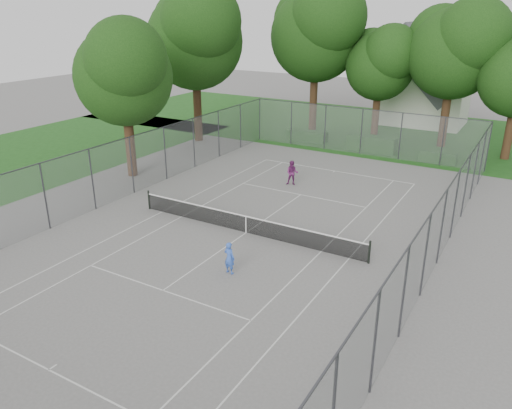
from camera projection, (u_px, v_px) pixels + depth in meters
The scene contains 16 objects.
ground at pixel (246, 233), 25.18m from camera, with size 120.00×120.00×0.00m, color slate.
grass_far at pixel (393, 131), 46.05m from camera, with size 60.00×20.00×0.00m, color #1A4A15.
court_markings at pixel (246, 233), 25.18m from camera, with size 11.03×23.83×0.01m.
tennis_net at pixel (246, 224), 24.99m from camera, with size 12.87×0.10×1.10m.
perimeter_fence at pixel (246, 199), 24.51m from camera, with size 18.08×34.08×3.52m.
tree_far_left at pixel (317, 28), 42.95m from camera, with size 9.09×8.30×13.06m.
tree_far_midleft at pixel (381, 60), 41.51m from camera, with size 6.62×6.04×9.51m.
tree_far_midright at pixel (456, 46), 37.99m from camera, with size 7.98×7.29×11.48m.
tree_side_back at pixel (195, 33), 39.50m from camera, with size 8.85×8.08×12.72m.
tree_side_front at pixel (123, 69), 31.22m from camera, with size 7.12×6.50×10.24m.
hedge_left at pixel (307, 136), 42.54m from camera, with size 3.47×1.04×0.87m, color #1A4616.
hedge_mid at pixel (371, 144), 39.37m from camera, with size 3.84×1.10×1.21m, color #1A4616.
hedge_right at pixel (438, 157), 36.66m from camera, with size 2.66×0.98×0.80m, color #1A4616.
house at pixel (426, 84), 47.63m from camera, with size 7.57×5.87×9.42m.
girl_player at pixel (229, 258), 21.12m from camera, with size 0.53×0.35×1.44m, color blue.
woman_player at pixel (292, 173), 31.72m from camera, with size 0.78×0.60×1.59m, color #6C245F.
Camera 1 is at (12.00, -19.50, 10.58)m, focal length 35.00 mm.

